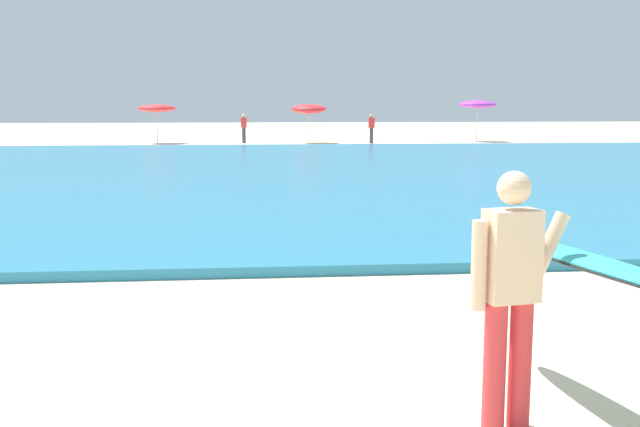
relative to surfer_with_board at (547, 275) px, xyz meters
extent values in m
plane|color=beige|center=(-2.92, 0.24, -1.04)|extent=(160.00, 160.00, 0.00)
cube|color=teal|center=(-2.92, 18.45, -0.97)|extent=(120.00, 28.00, 0.14)
cylinder|color=red|center=(-0.35, -0.06, -0.60)|extent=(0.15, 0.15, 0.88)
cylinder|color=red|center=(-0.17, -0.03, -0.60)|extent=(0.15, 0.15, 0.88)
cube|color=beige|center=(-0.26, -0.04, 0.14)|extent=(0.37, 0.27, 0.60)
sphere|color=beige|center=(-0.26, -0.04, 0.58)|extent=(0.22, 0.22, 0.22)
cylinder|color=beige|center=(-0.49, -0.08, 0.09)|extent=(0.10, 0.10, 0.58)
cylinder|color=beige|center=(0.00, 0.02, 0.16)|extent=(0.32, 0.15, 0.51)
ellipsoid|color=#33BCD6|center=(0.25, 0.04, 0.09)|extent=(0.74, 2.74, 0.14)
ellipsoid|color=black|center=(0.25, 0.04, 0.07)|extent=(0.78, 2.85, 0.10)
cylinder|color=beige|center=(-6.84, 36.70, -0.12)|extent=(0.05, 0.05, 1.83)
ellipsoid|color=red|center=(-6.84, 36.70, 0.85)|extent=(2.06, 2.06, 0.41)
cylinder|color=beige|center=(1.42, 36.34, -0.15)|extent=(0.05, 0.05, 1.78)
ellipsoid|color=red|center=(1.42, 36.34, 0.82)|extent=(1.91, 1.94, 0.63)
cylinder|color=beige|center=(11.11, 37.00, -0.02)|extent=(0.05, 0.05, 2.04)
ellipsoid|color=purple|center=(11.11, 37.00, 1.07)|extent=(2.11, 2.13, 0.52)
cylinder|color=#383842|center=(-2.15, 36.44, -0.62)|extent=(0.20, 0.20, 0.84)
cube|color=red|center=(-2.15, 36.44, 0.07)|extent=(0.32, 0.20, 0.54)
sphere|color=beige|center=(-2.15, 36.44, 0.44)|extent=(0.20, 0.20, 0.20)
cylinder|color=#383842|center=(4.75, 35.44, -0.62)|extent=(0.20, 0.20, 0.84)
cube|color=red|center=(4.75, 35.44, 0.07)|extent=(0.32, 0.20, 0.54)
sphere|color=tan|center=(4.75, 35.44, 0.44)|extent=(0.20, 0.20, 0.20)
camera|label=1|loc=(-1.95, -4.60, 1.12)|focal=41.70mm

